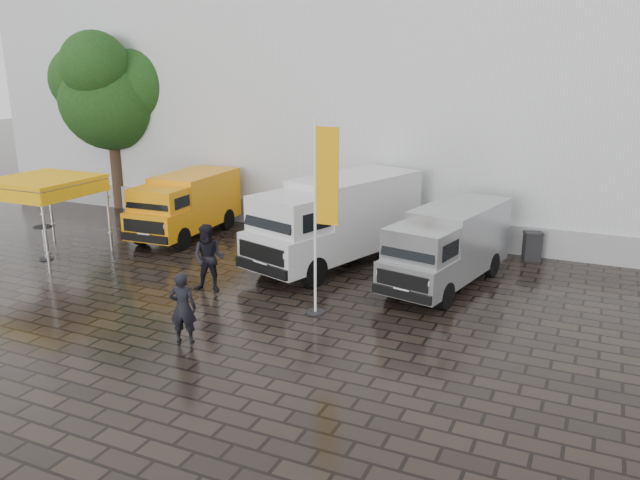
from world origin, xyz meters
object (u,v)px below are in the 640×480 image
at_px(flagpole, 322,208).
at_px(cocktail_table, 45,243).
at_px(canopy_tent, 42,183).
at_px(van_silver, 447,248).
at_px(van_yellow, 185,206).
at_px(person_front, 183,308).
at_px(wheelie_bin, 532,246).
at_px(person_tent, 209,258).
at_px(van_white, 336,222).

height_order(flagpole, cocktail_table, flagpole).
bearing_deg(canopy_tent, van_silver, 11.76).
distance_m(van_yellow, van_silver, 10.31).
distance_m(van_yellow, person_front, 9.56).
bearing_deg(van_yellow, van_silver, -10.01).
bearing_deg(van_silver, wheelie_bin, 73.13).
distance_m(canopy_tent, flagpole, 10.55).
bearing_deg(van_silver, canopy_tent, -156.50).
bearing_deg(person_front, person_tent, -85.94).
xyz_separation_m(van_yellow, flagpole, (7.81, -4.84, 1.67)).
distance_m(van_white, flagpole, 4.52).
bearing_deg(wheelie_bin, van_silver, -137.22).
height_order(person_front, person_tent, person_tent).
height_order(van_white, canopy_tent, van_white).
relative_size(cocktail_table, wheelie_bin, 1.20).
relative_size(flagpole, wheelie_bin, 5.31).
distance_m(flagpole, person_front, 4.14).
relative_size(van_white, van_silver, 1.22).
distance_m(van_yellow, flagpole, 9.34).
distance_m(van_silver, cocktail_table, 13.12).
bearing_deg(wheelie_bin, person_front, -141.86).
relative_size(van_yellow, canopy_tent, 1.71).
bearing_deg(wheelie_bin, van_white, -170.13).
relative_size(wheelie_bin, person_tent, 0.49).
bearing_deg(person_front, van_white, -117.39).
distance_m(cocktail_table, person_front, 8.81).
bearing_deg(person_tent, van_white, 43.95).
bearing_deg(person_front, flagpole, -147.64).
height_order(van_yellow, cocktail_table, van_yellow).
relative_size(van_yellow, flagpole, 0.99).
bearing_deg(van_yellow, flagpole, -34.44).
bearing_deg(person_tent, flagpole, -19.05).
relative_size(van_silver, cocktail_table, 4.62).
bearing_deg(van_yellow, person_front, -56.79).
bearing_deg(canopy_tent, van_yellow, 56.00).
xyz_separation_m(van_silver, flagpole, (-2.41, -3.52, 1.68)).
height_order(flagpole, wheelie_bin, flagpole).
height_order(cocktail_table, person_tent, person_tent).
bearing_deg(canopy_tent, person_front, -24.23).
relative_size(van_silver, flagpole, 1.05).
bearing_deg(flagpole, van_silver, 55.63).
xyz_separation_m(canopy_tent, cocktail_table, (0.18, -0.36, -1.93)).
distance_m(van_silver, canopy_tent, 13.27).
bearing_deg(person_front, van_silver, -146.09).
xyz_separation_m(van_white, van_silver, (3.76, -0.55, -0.26)).
height_order(cocktail_table, person_front, person_front).
bearing_deg(flagpole, van_white, 108.36).
bearing_deg(wheelie_bin, cocktail_table, -174.08).
distance_m(van_white, person_tent, 4.48).
xyz_separation_m(canopy_tent, person_tent, (6.87, -0.58, -1.53)).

